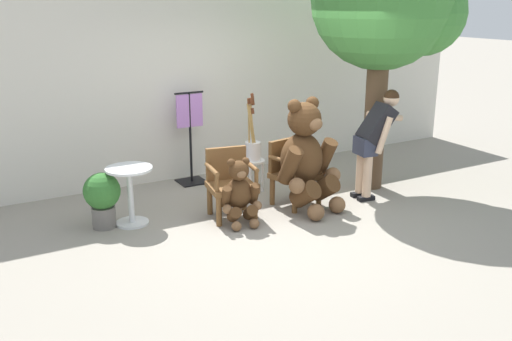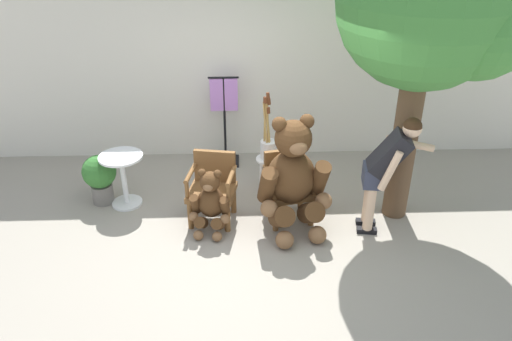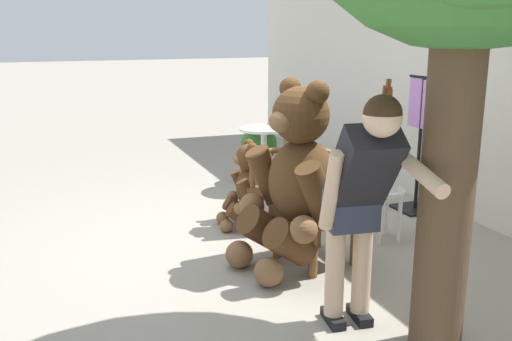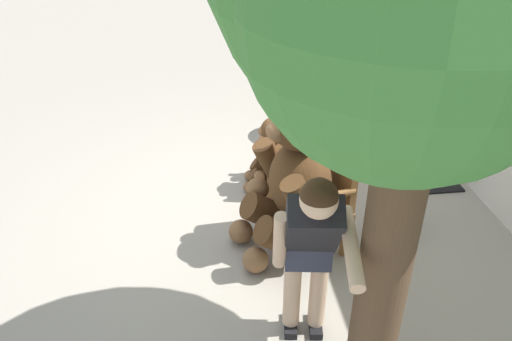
% 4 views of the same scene
% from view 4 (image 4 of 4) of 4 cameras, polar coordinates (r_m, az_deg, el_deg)
% --- Properties ---
extents(ground_plane, '(60.00, 60.00, 0.00)m').
position_cam_4_polar(ground_plane, '(4.84, -0.27, -5.14)').
color(ground_plane, gray).
extents(wooden_chair_left, '(0.64, 0.61, 0.86)m').
position_cam_4_polar(wooden_chair_left, '(5.06, 4.85, 2.63)').
color(wooden_chair_left, brown).
rests_on(wooden_chair_left, ground).
extents(wooden_chair_right, '(0.66, 0.63, 0.86)m').
position_cam_4_polar(wooden_chair_right, '(4.28, 7.26, -3.23)').
color(wooden_chair_right, brown).
rests_on(wooden_chair_right, ground).
extents(teddy_bear_large, '(0.91, 0.91, 1.46)m').
position_cam_4_polar(teddy_bear_large, '(4.07, 4.07, -0.78)').
color(teddy_bear_large, '#4C3019').
rests_on(teddy_bear_large, ground).
extents(teddy_bear_small, '(0.51, 0.50, 0.82)m').
position_cam_4_polar(teddy_bear_small, '(5.06, 1.62, 1.97)').
color(teddy_bear_small, '#4C3019').
rests_on(teddy_bear_small, ground).
extents(person_visitor, '(0.85, 0.48, 1.49)m').
position_cam_4_polar(person_visitor, '(3.11, 6.30, -8.23)').
color(person_visitor, black).
rests_on(person_visitor, ground).
extents(white_stool, '(0.34, 0.34, 0.46)m').
position_cam_4_polar(white_stool, '(4.71, 15.14, -2.28)').
color(white_stool, white).
rests_on(white_stool, ground).
extents(brush_bucket, '(0.22, 0.22, 0.95)m').
position_cam_4_polar(brush_bucket, '(4.55, 15.65, 1.17)').
color(brush_bucket, white).
rests_on(brush_bucket, white_stool).
extents(round_side_table, '(0.56, 0.56, 0.72)m').
position_cam_4_polar(round_side_table, '(6.17, 6.02, 7.79)').
color(round_side_table, silver).
rests_on(round_side_table, ground).
extents(potted_plant, '(0.44, 0.44, 0.68)m').
position_cam_4_polar(potted_plant, '(6.49, 5.97, 8.51)').
color(potted_plant, slate).
rests_on(potted_plant, ground).
extents(clothing_display_stand, '(0.44, 0.40, 1.36)m').
position_cam_4_polar(clothing_display_stand, '(5.35, 21.48, 5.18)').
color(clothing_display_stand, black).
rests_on(clothing_display_stand, ground).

